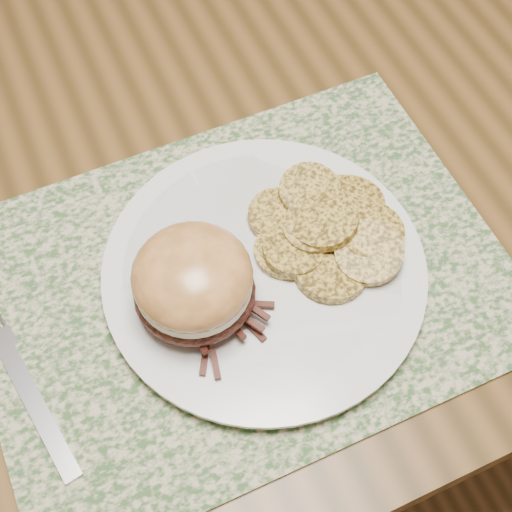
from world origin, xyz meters
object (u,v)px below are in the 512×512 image
(dining_table, at_px, (137,156))
(pork_sandwich, at_px, (193,283))
(fork, at_px, (25,384))
(dinner_plate, at_px, (264,272))

(dining_table, xyz_separation_m, pork_sandwich, (-0.02, -0.24, 0.14))
(pork_sandwich, height_order, fork, pork_sandwich)
(pork_sandwich, bearing_deg, fork, -159.90)
(dinner_plate, bearing_deg, fork, -176.96)
(dining_table, height_order, fork, fork)
(dining_table, bearing_deg, dinner_plate, -78.88)
(dinner_plate, distance_m, pork_sandwich, 0.08)
(pork_sandwich, bearing_deg, dining_table, 104.43)
(pork_sandwich, relative_size, fork, 0.69)
(pork_sandwich, bearing_deg, dinner_plate, 25.97)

